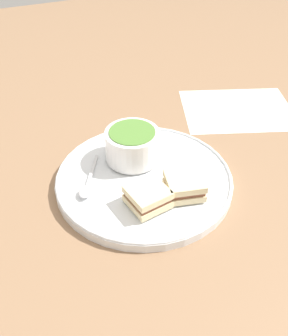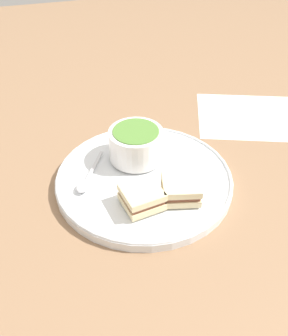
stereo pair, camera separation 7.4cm
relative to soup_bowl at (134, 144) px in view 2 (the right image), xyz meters
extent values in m
plane|color=#8E6B4C|center=(0.06, 0.00, -0.05)|extent=(2.40, 2.40, 0.00)
cylinder|color=white|center=(0.06, 0.00, -0.05)|extent=(0.34, 0.34, 0.02)
torus|color=white|center=(0.06, 0.00, -0.03)|extent=(0.34, 0.34, 0.01)
cylinder|color=white|center=(0.00, 0.00, -0.03)|extent=(0.06, 0.06, 0.01)
cylinder|color=white|center=(0.00, 0.00, 0.00)|extent=(0.11, 0.11, 0.06)
cylinder|color=#568938|center=(0.00, 0.00, 0.03)|extent=(0.09, 0.09, 0.01)
cube|color=silver|center=(0.01, -0.08, -0.03)|extent=(0.09, 0.05, 0.00)
ellipsoid|color=silver|center=(0.06, -0.11, -0.03)|extent=(0.04, 0.04, 0.01)
cube|color=beige|center=(0.13, -0.02, -0.03)|extent=(0.08, 0.08, 0.01)
cube|color=brown|center=(0.13, -0.02, -0.02)|extent=(0.07, 0.07, 0.01)
cube|color=beige|center=(0.13, -0.02, 0.00)|extent=(0.08, 0.08, 0.01)
cube|color=beige|center=(0.13, 0.05, -0.03)|extent=(0.08, 0.08, 0.01)
cube|color=brown|center=(0.13, 0.05, -0.02)|extent=(0.07, 0.07, 0.01)
cube|color=beige|center=(0.13, 0.05, 0.00)|extent=(0.08, 0.08, 0.01)
cube|color=white|center=(-0.10, 0.33, -0.05)|extent=(0.28, 0.32, 0.00)
camera|label=1|loc=(0.58, -0.22, 0.46)|focal=42.00mm
camera|label=2|loc=(0.61, -0.15, 0.46)|focal=42.00mm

